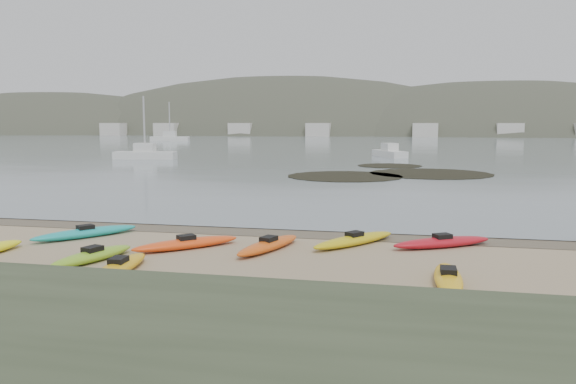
# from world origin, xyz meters

# --- Properties ---
(ground) EXTENTS (600.00, 600.00, 0.00)m
(ground) POSITION_xyz_m (0.00, 0.00, 0.00)
(ground) COLOR tan
(ground) RESTS_ON ground
(wet_sand) EXTENTS (60.00, 60.00, 0.00)m
(wet_sand) POSITION_xyz_m (0.00, -0.30, 0.00)
(wet_sand) COLOR brown
(wet_sand) RESTS_ON ground
(water) EXTENTS (1200.00, 1200.00, 0.00)m
(water) POSITION_xyz_m (0.00, 300.00, 0.01)
(water) COLOR slate
(water) RESTS_ON ground
(kayaks) EXTENTS (22.87, 8.40, 0.34)m
(kayaks) POSITION_xyz_m (-0.90, -4.26, 0.17)
(kayaks) COLOR white
(kayaks) RESTS_ON ground
(kelp_mats) EXTENTS (15.89, 18.83, 0.04)m
(kelp_mats) POSITION_xyz_m (3.29, 25.66, 0.03)
(kelp_mats) COLOR black
(kelp_mats) RESTS_ON water
(moored_boats) EXTENTS (112.80, 86.61, 1.21)m
(moored_boats) POSITION_xyz_m (6.87, 83.05, 0.56)
(moored_boats) COLOR silver
(moored_boats) RESTS_ON ground
(far_hills) EXTENTS (550.00, 135.00, 80.00)m
(far_hills) POSITION_xyz_m (39.38, 193.97, -15.93)
(far_hills) COLOR #384235
(far_hills) RESTS_ON ground
(far_town) EXTENTS (199.00, 5.00, 4.00)m
(far_town) POSITION_xyz_m (6.00, 145.00, 2.00)
(far_town) COLOR beige
(far_town) RESTS_ON ground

